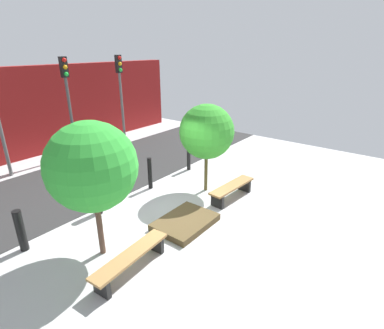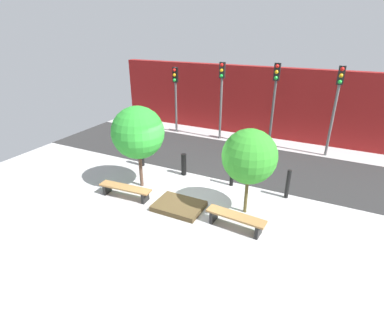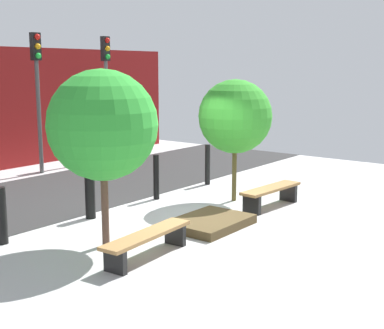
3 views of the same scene
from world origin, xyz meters
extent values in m
plane|color=#AEAEAE|center=(0.00, 0.00, 0.00)|extent=(18.00, 18.00, 0.00)
cube|color=#2B2B2B|center=(0.00, 4.27, 0.01)|extent=(18.00, 4.26, 0.01)
cube|color=maroon|center=(0.00, 8.25, 1.85)|extent=(16.20, 0.50, 3.70)
cube|color=black|center=(-2.83, -0.69, 0.18)|extent=(0.13, 0.40, 0.36)
cube|color=black|center=(-1.25, -0.56, 0.18)|extent=(0.13, 0.40, 0.36)
cube|color=#9E7242|center=(-2.04, -0.63, 0.39)|extent=(1.97, 0.54, 0.06)
cube|color=black|center=(1.32, -0.57, 0.20)|extent=(0.13, 0.43, 0.40)
cube|color=black|center=(2.76, -0.68, 0.20)|extent=(0.13, 0.43, 0.40)
cube|color=#9E7242|center=(2.04, -0.63, 0.43)|extent=(1.83, 0.56, 0.06)
cube|color=brown|center=(0.00, -0.43, 0.09)|extent=(1.59, 1.18, 0.17)
cylinder|color=brown|center=(-2.04, 0.36, 0.80)|extent=(0.13, 0.13, 1.61)
sphere|color=green|center=(-2.04, 0.36, 2.13)|extent=(1.89, 1.89, 1.89)
cylinder|color=brown|center=(2.04, 0.36, 0.76)|extent=(0.11, 0.11, 1.51)
sphere|color=green|center=(2.04, 0.36, 1.98)|extent=(1.69, 1.69, 1.69)
cylinder|color=black|center=(-3.08, 1.89, 0.51)|extent=(0.19, 0.19, 1.02)
cylinder|color=black|center=(-1.03, 1.89, 0.45)|extent=(0.21, 0.21, 0.91)
cylinder|color=black|center=(1.03, 1.89, 0.53)|extent=(0.14, 0.14, 1.07)
cylinder|color=black|center=(3.08, 1.89, 0.54)|extent=(0.14, 0.14, 1.08)
cylinder|color=#565656|center=(-4.03, 6.70, 1.79)|extent=(0.12, 0.12, 3.59)
cube|color=black|center=(-4.03, 6.70, 3.20)|extent=(0.28, 0.16, 0.78)
sphere|color=red|center=(-4.03, 6.59, 3.46)|extent=(0.17, 0.17, 0.17)
sphere|color=orange|center=(-4.03, 6.59, 3.20)|extent=(0.17, 0.17, 0.17)
sphere|color=green|center=(-4.03, 6.59, 2.94)|extent=(0.17, 0.17, 0.17)
cylinder|color=#5D5D5D|center=(-1.34, 6.70, 1.99)|extent=(0.12, 0.12, 3.98)
cube|color=black|center=(-1.34, 6.70, 3.59)|extent=(0.28, 0.16, 0.78)
sphere|color=red|center=(-1.34, 6.59, 3.85)|extent=(0.17, 0.17, 0.17)
sphere|color=orange|center=(-1.34, 6.59, 3.59)|extent=(0.17, 0.17, 0.17)
sphere|color=green|center=(-1.34, 6.59, 3.33)|extent=(0.17, 0.17, 0.17)
cylinder|color=#4C4C4C|center=(1.34, 6.70, 2.03)|extent=(0.12, 0.12, 4.06)
cube|color=black|center=(1.34, 6.70, 3.67)|extent=(0.28, 0.16, 0.78)
sphere|color=red|center=(1.34, 6.59, 3.93)|extent=(0.17, 0.17, 0.17)
sphere|color=orange|center=(1.34, 6.59, 3.67)|extent=(0.17, 0.17, 0.17)
sphere|color=green|center=(1.34, 6.59, 3.41)|extent=(0.17, 0.17, 0.17)
cylinder|color=slate|center=(4.03, 6.70, 2.03)|extent=(0.12, 0.12, 4.07)
cube|color=black|center=(4.03, 6.70, 3.68)|extent=(0.28, 0.16, 0.78)
sphere|color=red|center=(4.03, 6.59, 3.94)|extent=(0.17, 0.17, 0.17)
sphere|color=orange|center=(4.03, 6.59, 3.68)|extent=(0.17, 0.17, 0.17)
sphere|color=green|center=(4.03, 6.59, 3.42)|extent=(0.17, 0.17, 0.17)
camera|label=1|loc=(-5.26, -4.71, 4.40)|focal=28.00mm
camera|label=2|loc=(4.16, -7.85, 5.51)|focal=28.00mm
camera|label=3|loc=(-8.21, -6.33, 3.09)|focal=50.00mm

